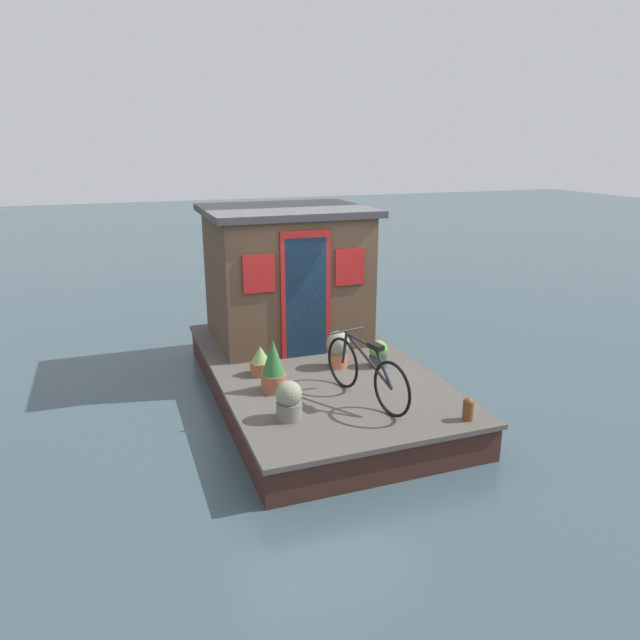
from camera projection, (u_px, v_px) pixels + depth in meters
name	position (u px, v px, depth m)	size (l,w,h in m)	color
ground_plane	(315.00, 396.00, 8.22)	(60.00, 60.00, 0.00)	#384C54
houseboat_deck	(315.00, 380.00, 8.15)	(4.82, 2.74, 0.47)	#4C4742
houseboat_cabin	(286.00, 273.00, 8.95)	(2.01, 2.40, 2.02)	#4C3828
bicycle	(366.00, 372.00, 6.87)	(1.57, 0.52, 0.77)	black
potted_plant_basil	(273.00, 366.00, 7.15)	(0.31, 0.31, 0.67)	#935138
potted_plant_ivy	(338.00, 348.00, 7.93)	(0.32, 0.32, 0.51)	#B2603D
potted_plant_lavender	(378.00, 354.00, 7.98)	(0.25, 0.25, 0.37)	#38383D
potted_plant_mint	(289.00, 400.00, 6.44)	(0.29, 0.29, 0.44)	slate
potted_plant_succulent	(261.00, 361.00, 7.69)	(0.28, 0.28, 0.39)	#935138
mooring_bollard	(468.00, 408.00, 6.44)	(0.13, 0.13, 0.26)	brown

